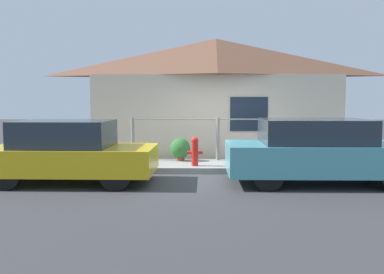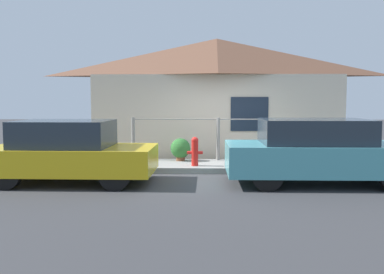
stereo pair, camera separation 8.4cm
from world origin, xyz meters
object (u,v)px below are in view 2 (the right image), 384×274
(potted_plant_by_fence, at_px, (91,151))
(potted_plant_corner, at_px, (305,150))
(fire_hydrant, at_px, (195,151))
(car_right, at_px, (319,152))
(car_left, at_px, (70,152))
(potted_plant_near_hydrant, at_px, (180,149))

(potted_plant_by_fence, relative_size, potted_plant_corner, 0.90)
(fire_hydrant, bearing_deg, car_right, -29.93)
(car_left, bearing_deg, car_right, 0.63)
(potted_plant_near_hydrant, relative_size, potted_plant_by_fence, 1.23)
(car_right, bearing_deg, potted_plant_corner, 83.65)
(fire_hydrant, distance_m, potted_plant_by_fence, 2.96)
(potted_plant_corner, bearing_deg, car_right, -96.57)
(car_left, relative_size, car_right, 0.89)
(potted_plant_near_hydrant, bearing_deg, car_right, -38.33)
(fire_hydrant, distance_m, potted_plant_corner, 3.17)
(car_right, relative_size, potted_plant_corner, 7.32)
(fire_hydrant, bearing_deg, car_left, -150.01)
(car_right, distance_m, fire_hydrant, 3.17)
(car_left, distance_m, car_right, 5.49)
(car_left, xyz_separation_m, potted_plant_by_fence, (-0.13, 2.26, -0.26))
(fire_hydrant, xyz_separation_m, potted_plant_corner, (3.03, 0.90, -0.08))
(car_right, bearing_deg, potted_plant_by_fence, 158.33)
(potted_plant_near_hydrant, height_order, potted_plant_corner, potted_plant_near_hydrant)
(car_right, bearing_deg, car_left, -179.78)
(car_left, height_order, fire_hydrant, car_left)
(potted_plant_near_hydrant, bearing_deg, potted_plant_corner, -0.33)
(car_right, relative_size, potted_plant_near_hydrant, 6.59)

